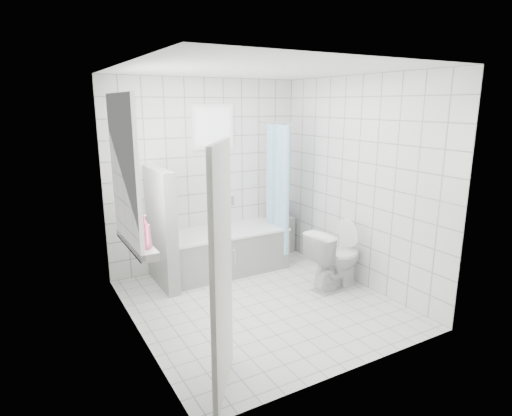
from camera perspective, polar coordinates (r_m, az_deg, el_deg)
ground at (r=5.10m, az=0.64°, el=-12.55°), size 3.00×3.00×0.00m
ceiling at (r=4.59m, az=0.73°, el=18.01°), size 3.00×3.00×0.00m
wall_back at (r=5.99m, az=-6.62°, el=4.44°), size 2.80×0.02×2.60m
wall_front at (r=3.50m, az=13.22°, el=-2.53°), size 2.80×0.02×2.60m
wall_left at (r=4.16m, az=-16.19°, el=-0.14°), size 0.02×3.00×2.60m
wall_right at (r=5.50m, az=13.38°, el=3.33°), size 0.02×3.00×2.60m
window_left at (r=4.40m, az=-16.83°, el=4.54°), size 0.01×0.90×1.40m
window_back at (r=5.92m, az=-5.71°, el=10.68°), size 0.50×0.01×0.50m
window_sill at (r=4.58m, az=-15.64°, el=-4.57°), size 0.18×1.02×0.08m
door at (r=3.32m, az=-4.59°, el=-8.55°), size 0.49×0.68×2.00m
bathtub at (r=5.94m, az=-4.16°, el=-5.64°), size 1.66×0.77×0.58m
partition_wall at (r=5.45m, az=-12.54°, el=-2.67°), size 0.15×0.85×1.50m
tiled_ledge at (r=6.66m, az=3.22°, el=-3.62°), size 0.40×0.24×0.55m
toilet at (r=5.45m, az=10.54°, el=-6.66°), size 0.80×0.53×0.76m
curtain_rod at (r=5.96m, az=2.47°, el=11.24°), size 0.02×0.80×0.02m
shower_curtain at (r=5.96m, az=3.05°, el=2.51°), size 0.14×0.48×1.78m
tub_faucet at (r=6.12m, az=-4.77°, el=0.38°), size 0.18×0.06×0.06m
sill_bottles at (r=4.46m, az=-15.41°, el=-2.77°), size 0.18×0.79×0.33m
ledge_bottles at (r=6.52m, az=3.24°, el=-0.42°), size 0.18×0.17×0.24m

